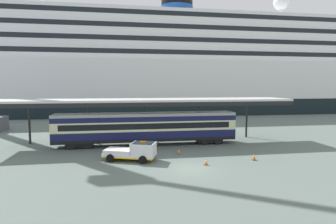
% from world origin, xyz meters
% --- Properties ---
extents(ground_plane, '(400.00, 400.00, 0.00)m').
position_xyz_m(ground_plane, '(0.00, 0.00, 0.00)').
color(ground_plane, slate).
extents(cruise_ship, '(120.27, 27.33, 34.47)m').
position_xyz_m(cruise_ship, '(7.14, 54.30, 12.33)').
color(cruise_ship, black).
rests_on(cruise_ship, ground).
extents(platform_canopy, '(37.21, 5.85, 5.83)m').
position_xyz_m(platform_canopy, '(-3.21, 11.00, 5.58)').
color(platform_canopy, silver).
rests_on(platform_canopy, ground).
extents(train_carriage, '(22.66, 2.81, 4.11)m').
position_xyz_m(train_carriage, '(-3.21, 10.57, 2.31)').
color(train_carriage, black).
rests_on(train_carriage, ground).
extents(service_truck, '(5.58, 3.65, 2.02)m').
position_xyz_m(service_truck, '(-5.02, 3.49, 0.99)').
color(service_truck, white).
rests_on(service_truck, ground).
extents(traffic_cone_near, '(0.36, 0.36, 0.60)m').
position_xyz_m(traffic_cone_near, '(-0.07, 5.44, 0.29)').
color(traffic_cone_near, black).
rests_on(traffic_cone_near, ground).
extents(traffic_cone_mid, '(0.36, 0.36, 0.72)m').
position_xyz_m(traffic_cone_mid, '(7.01, 1.72, 0.35)').
color(traffic_cone_mid, black).
rests_on(traffic_cone_mid, ground).
extents(traffic_cone_far, '(0.36, 0.36, 0.65)m').
position_xyz_m(traffic_cone_far, '(1.67, 0.86, 0.32)').
color(traffic_cone_far, black).
rests_on(traffic_cone_far, ground).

